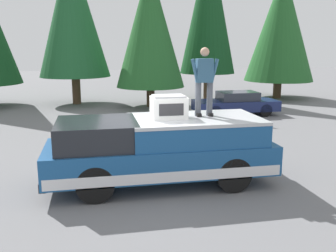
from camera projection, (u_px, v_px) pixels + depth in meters
The scene contains 9 objects.
ground_plane at pixel (144, 187), 9.15m from camera, with size 90.00×90.00×0.00m, color slate.
pickup_truck at pixel (160, 150), 9.21m from camera, with size 2.01×5.54×1.65m.
compressor_unit at pixel (169, 107), 9.06m from camera, with size 0.65×0.84×0.56m.
person_on_truck_bed at pixel (204, 80), 9.24m from camera, with size 0.29×0.72×1.69m.
parked_car_navy at pixel (236, 103), 18.50m from camera, with size 1.64×4.10×1.16m.
conifer_far_left at pixel (281, 26), 23.69m from camera, with size 4.37×4.37×8.09m.
conifer_left at pixel (208, 6), 22.42m from camera, with size 3.36×3.36×9.77m.
conifer_center_left at pixel (150, 27), 20.32m from camera, with size 3.79×3.79×7.67m.
conifer_center_right at pixel (72, 12), 21.09m from camera, with size 4.04×4.04×8.88m.
Camera 1 is at (-8.58, 1.11, 3.38)m, focal length 40.01 mm.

